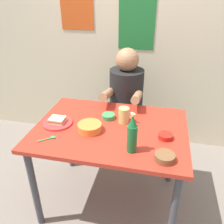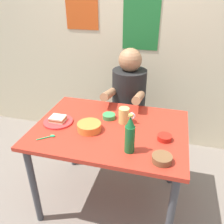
% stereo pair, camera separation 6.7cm
% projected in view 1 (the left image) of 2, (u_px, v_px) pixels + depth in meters
% --- Properties ---
extents(ground_plane, '(6.00, 6.00, 0.00)m').
position_uv_depth(ground_plane, '(111.00, 198.00, 2.07)').
color(ground_plane, slate).
extents(wall_back, '(4.40, 0.09, 2.60)m').
position_uv_depth(wall_back, '(133.00, 25.00, 2.34)').
color(wall_back, beige).
rests_on(wall_back, ground).
extents(dining_table, '(1.10, 0.80, 0.74)m').
position_uv_depth(dining_table, '(111.00, 138.00, 1.76)').
color(dining_table, '#B72D1E').
rests_on(dining_table, ground).
extents(stool, '(0.34, 0.34, 0.45)m').
position_uv_depth(stool, '(125.00, 128.00, 2.44)').
color(stool, '#4C4C51').
rests_on(stool, ground).
extents(person_seated, '(0.33, 0.56, 0.72)m').
position_uv_depth(person_seated, '(126.00, 91.00, 2.23)').
color(person_seated, black).
rests_on(person_seated, stool).
extents(plate_orange, '(0.22, 0.22, 0.01)m').
position_uv_depth(plate_orange, '(58.00, 123.00, 1.75)').
color(plate_orange, red).
rests_on(plate_orange, dining_table).
extents(sandwich, '(0.11, 0.09, 0.04)m').
position_uv_depth(sandwich, '(57.00, 120.00, 1.74)').
color(sandwich, beige).
rests_on(sandwich, plate_orange).
extents(beer_mug, '(0.13, 0.08, 0.12)m').
position_uv_depth(beer_mug, '(124.00, 115.00, 1.75)').
color(beer_mug, '#D1BC66').
rests_on(beer_mug, dining_table).
extents(beer_bottle, '(0.06, 0.06, 0.26)m').
position_uv_depth(beer_bottle, '(132.00, 135.00, 1.41)').
color(beer_bottle, '#19602D').
rests_on(beer_bottle, dining_table).
extents(soup_bowl_orange, '(0.17, 0.17, 0.05)m').
position_uv_depth(soup_bowl_orange, '(90.00, 127.00, 1.66)').
color(soup_bowl_orange, orange).
rests_on(soup_bowl_orange, dining_table).
extents(condiment_bowl_brown, '(0.12, 0.12, 0.04)m').
position_uv_depth(condiment_bowl_brown, '(165.00, 157.00, 1.38)').
color(condiment_bowl_brown, brown).
rests_on(condiment_bowl_brown, dining_table).
extents(dip_bowl_green, '(0.10, 0.10, 0.03)m').
position_uv_depth(dip_bowl_green, '(108.00, 116.00, 1.82)').
color(dip_bowl_green, '#388C4C').
rests_on(dip_bowl_green, dining_table).
extents(sambal_bowl_red, '(0.10, 0.10, 0.03)m').
position_uv_depth(sambal_bowl_red, '(165.00, 136.00, 1.58)').
color(sambal_bowl_red, '#B21E14').
rests_on(sambal_bowl_red, dining_table).
extents(spoon, '(0.11, 0.09, 0.01)m').
position_uv_depth(spoon, '(50.00, 138.00, 1.58)').
color(spoon, '#26A559').
rests_on(spoon, dining_table).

